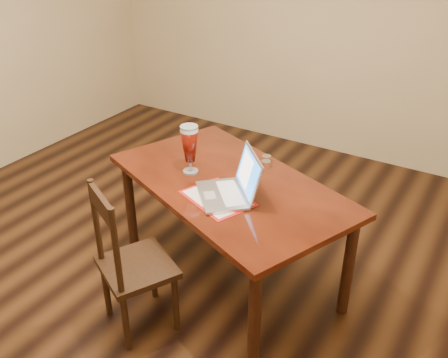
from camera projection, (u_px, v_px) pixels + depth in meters
The scene contains 4 objects.
ground at pixel (156, 276), 3.38m from camera, with size 5.00×5.00×0.00m, color black.
room_shell at pixel (133, 5), 2.52m from camera, with size 4.51×5.01×2.71m.
dining_table at pixel (228, 192), 3.08m from camera, with size 1.76×1.38×1.04m.
dining_chair at pixel (131, 264), 2.79m from camera, with size 0.53×0.52×0.94m.
Camera 1 is at (1.77, -2.00, 2.22)m, focal length 40.00 mm.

